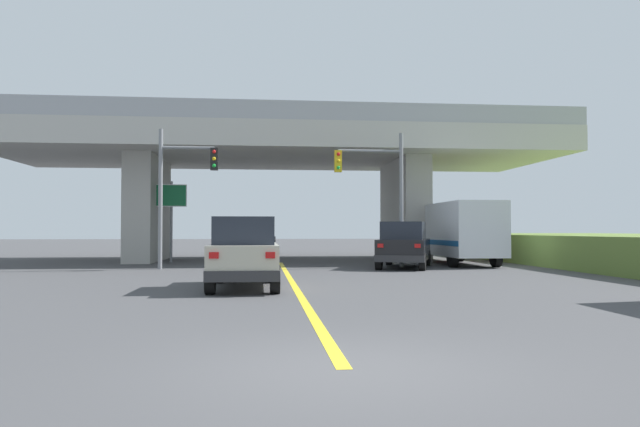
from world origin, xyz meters
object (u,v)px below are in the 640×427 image
object	(u,v)px
highway_sign	(171,203)
traffic_signal_farside	(179,182)
sedan_oncoming	(260,240)
suv_lead	(245,253)
suv_crossing	(404,245)
box_truck	(459,232)
traffic_signal_nearside	(380,183)

from	to	relation	value
highway_sign	traffic_signal_farside	bearing A→B (deg)	-78.36
sedan_oncoming	highway_sign	world-z (taller)	highway_sign
suv_lead	traffic_signal_farside	xyz separation A→B (m)	(-3.03, 8.69, 2.71)
suv_crossing	suv_lead	bearing A→B (deg)	-109.10
traffic_signal_farside	suv_crossing	bearing A→B (deg)	-1.03
box_truck	traffic_signal_farside	world-z (taller)	traffic_signal_farside
suv_crossing	traffic_signal_nearside	world-z (taller)	traffic_signal_nearside
box_truck	traffic_signal_nearside	xyz separation A→B (m)	(-4.26, -1.82, 2.19)
suv_crossing	traffic_signal_farside	xyz separation A→B (m)	(-9.77, 0.18, 2.70)
suv_lead	traffic_signal_nearside	xyz separation A→B (m)	(5.74, 8.93, 2.75)
sedan_oncoming	suv_crossing	bearing A→B (deg)	-66.11
suv_lead	traffic_signal_farside	distance (m)	9.60
sedan_oncoming	traffic_signal_farside	size ratio (longest dim) A/B	0.80
suv_lead	highway_sign	size ratio (longest dim) A/B	1.07
suv_lead	traffic_signal_nearside	size ratio (longest dim) A/B	0.74
traffic_signal_farside	sedan_oncoming	bearing A→B (deg)	76.24
box_truck	suv_crossing	bearing A→B (deg)	-145.57
highway_sign	traffic_signal_nearside	bearing A→B (deg)	-27.73
traffic_signal_nearside	traffic_signal_farside	distance (m)	8.78
box_truck	sedan_oncoming	xyz separation A→B (m)	(-9.59, 12.04, -0.55)
traffic_signal_farside	highway_sign	size ratio (longest dim) A/B	1.43
traffic_signal_nearside	highway_sign	size ratio (longest dim) A/B	1.44
traffic_signal_farside	highway_sign	distance (m)	5.59
sedan_oncoming	highway_sign	size ratio (longest dim) A/B	1.15
traffic_signal_farside	suv_lead	bearing A→B (deg)	-70.75
suv_crossing	traffic_signal_nearside	xyz separation A→B (m)	(-1.00, 0.41, 2.75)
sedan_oncoming	box_truck	bearing A→B (deg)	-51.47
traffic_signal_nearside	suv_crossing	bearing A→B (deg)	-22.45
suv_crossing	traffic_signal_farside	world-z (taller)	traffic_signal_farside
traffic_signal_farside	highway_sign	world-z (taller)	traffic_signal_farside
suv_lead	sedan_oncoming	world-z (taller)	same
suv_crossing	highway_sign	bearing A→B (deg)	171.99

